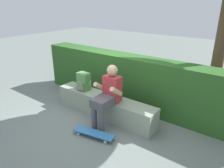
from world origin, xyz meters
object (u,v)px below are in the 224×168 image
(bench_main, at_px, (104,106))
(person_skater, at_px, (108,94))
(backpack_on_bench, at_px, (83,82))
(skateboard_near_person, at_px, (94,133))

(bench_main, bearing_deg, person_skater, -38.84)
(bench_main, height_order, backpack_on_bench, backpack_on_bench)
(bench_main, bearing_deg, backpack_on_bench, -179.09)
(person_skater, distance_m, skateboard_near_person, 0.79)
(bench_main, bearing_deg, skateboard_near_person, -65.45)
(person_skater, height_order, backpack_on_bench, person_skater)
(bench_main, relative_size, backpack_on_bench, 5.98)
(skateboard_near_person, height_order, backpack_on_bench, backpack_on_bench)
(person_skater, xyz_separation_m, skateboard_near_person, (0.08, -0.52, -0.58))
(skateboard_near_person, xyz_separation_m, backpack_on_bench, (-0.93, 0.72, 0.58))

